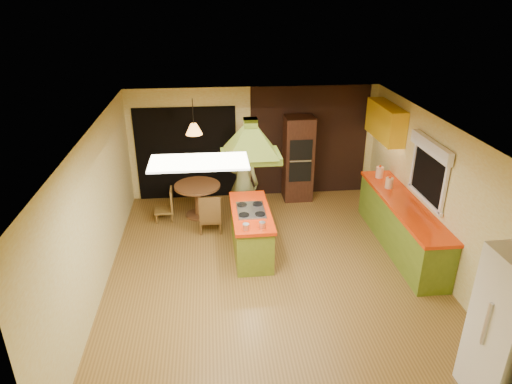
{
  "coord_description": "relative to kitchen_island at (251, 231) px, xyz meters",
  "views": [
    {
      "loc": [
        -0.94,
        -6.44,
        4.43
      ],
      "look_at": [
        -0.2,
        0.8,
        1.15
      ],
      "focal_mm": 32.0,
      "sensor_mm": 36.0,
      "label": 1
    }
  ],
  "objects": [
    {
      "name": "brick_panel",
      "position": [
        1.55,
        2.53,
        0.82
      ],
      "size": [
        2.64,
        0.03,
        2.5
      ],
      "primitive_type": "cube",
      "color": "#381E14",
      "rests_on": "ground"
    },
    {
      "name": "canister_medium",
      "position": [
        2.7,
        0.54,
        0.59
      ],
      "size": [
        0.19,
        0.19,
        0.2
      ],
      "primitive_type": "cylinder",
      "rotation": [
        0.0,
        0.0,
        0.4
      ],
      "color": "beige",
      "rests_on": "right_counter"
    },
    {
      "name": "window_right",
      "position": [
        2.99,
        -0.3,
        1.34
      ],
      "size": [
        0.12,
        1.35,
        1.06
      ],
      "color": "black",
      "rests_on": "room_walls"
    },
    {
      "name": "pendant_lamp",
      "position": [
        -0.97,
        1.54,
        1.47
      ],
      "size": [
        0.36,
        0.36,
        0.21
      ],
      "primitive_type": "cone",
      "rotation": [
        0.0,
        0.0,
        0.1
      ],
      "color": "#FF9E3F",
      "rests_on": "ceiling_plane"
    },
    {
      "name": "man",
      "position": [
        -0.05,
        1.19,
        0.44
      ],
      "size": [
        0.74,
        0.62,
        1.74
      ],
      "primitive_type": "imported",
      "rotation": [
        0.0,
        0.0,
        2.76
      ],
      "color": "brown",
      "rests_on": "ground"
    },
    {
      "name": "nook_opening",
      "position": [
        -1.2,
        2.53,
        0.62
      ],
      "size": [
        2.2,
        0.03,
        2.1
      ],
      "primitive_type": "cube",
      "color": "black",
      "rests_on": "ground"
    },
    {
      "name": "canister_large",
      "position": [
        2.7,
        1.08,
        0.6
      ],
      "size": [
        0.19,
        0.19,
        0.22
      ],
      "primitive_type": "cylinder",
      "rotation": [
        0.0,
        0.0,
        0.34
      ],
      "color": "#FAE7C9",
      "rests_on": "right_counter"
    },
    {
      "name": "upper_cabinets",
      "position": [
        2.87,
        1.5,
        1.52
      ],
      "size": [
        0.34,
        1.4,
        0.7
      ],
      "primitive_type": "cube",
      "color": "yellow",
      "rests_on": "room_walls"
    },
    {
      "name": "ground",
      "position": [
        0.3,
        -0.7,
        -0.43
      ],
      "size": [
        6.5,
        6.5,
        0.0
      ],
      "primitive_type": "plane",
      "color": "olive",
      "rests_on": "ground"
    },
    {
      "name": "chair_near",
      "position": [
        -0.72,
        0.89,
        -0.03
      ],
      "size": [
        0.45,
        0.45,
        0.8
      ],
      "primitive_type": null,
      "rotation": [
        0.0,
        0.0,
        3.12
      ],
      "color": "brown",
      "rests_on": "ground"
    },
    {
      "name": "fluor_panel",
      "position": [
        -0.8,
        -1.9,
        2.06
      ],
      "size": [
        1.2,
        0.6,
        0.03
      ],
      "primitive_type": "cube",
      "color": "white",
      "rests_on": "ceiling_plane"
    },
    {
      "name": "range_hood",
      "position": [
        0.0,
        0.0,
        1.83
      ],
      "size": [
        0.99,
        0.72,
        0.79
      ],
      "rotation": [
        0.0,
        0.0,
        0.02
      ],
      "color": "#536619",
      "rests_on": "ceiling_plane"
    },
    {
      "name": "canister_small",
      "position": [
        2.7,
        0.54,
        0.58
      ],
      "size": [
        0.16,
        0.16,
        0.17
      ],
      "primitive_type": "cylinder",
      "rotation": [
        0.0,
        0.0,
        -0.37
      ],
      "color": "beige",
      "rests_on": "right_counter"
    },
    {
      "name": "room_walls",
      "position": [
        0.3,
        -0.7,
        0.82
      ],
      "size": [
        5.5,
        6.5,
        6.5
      ],
      "color": "beige",
      "rests_on": "ground"
    },
    {
      "name": "dining_table",
      "position": [
        -0.97,
        1.54,
        0.07
      ],
      "size": [
        0.95,
        0.95,
        0.71
      ],
      "rotation": [
        0.0,
        0.0,
        0.38
      ],
      "color": "brown",
      "rests_on": "ground"
    },
    {
      "name": "chair_left",
      "position": [
        -1.67,
        1.44,
        -0.08
      ],
      "size": [
        0.39,
        0.39,
        0.69
      ],
      "primitive_type": null,
      "rotation": [
        0.0,
        0.0,
        -1.54
      ],
      "color": "brown",
      "rests_on": "ground"
    },
    {
      "name": "kitchen_island",
      "position": [
        0.0,
        0.0,
        0.0
      ],
      "size": [
        0.69,
        1.68,
        0.86
      ],
      "rotation": [
        0.0,
        0.0,
        0.01
      ],
      "color": "olive",
      "rests_on": "ground"
    },
    {
      "name": "ceiling_plane",
      "position": [
        0.3,
        -0.7,
        2.07
      ],
      "size": [
        6.5,
        6.5,
        0.0
      ],
      "primitive_type": "plane",
      "rotation": [
        3.14,
        0.0,
        0.0
      ],
      "color": "silver",
      "rests_on": "room_walls"
    },
    {
      "name": "wall_oven",
      "position": [
        1.26,
        2.25,
        0.52
      ],
      "size": [
        0.63,
        0.61,
        1.9
      ],
      "rotation": [
        0.0,
        0.0,
        0.01
      ],
      "color": "#3F2014",
      "rests_on": "ground"
    },
    {
      "name": "right_counter",
      "position": [
        2.75,
        -0.1,
        0.04
      ],
      "size": [
        0.62,
        3.05,
        0.92
      ],
      "color": "olive",
      "rests_on": "ground"
    }
  ]
}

